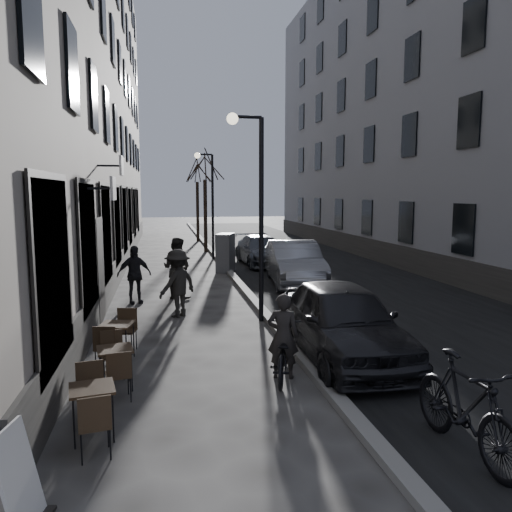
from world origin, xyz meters
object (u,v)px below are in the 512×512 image
object	(u,v)px
tree_near	(205,165)
bicycle	(283,352)
streetlamp_near	(254,195)
pedestrian_near	(177,268)
streetlamp_far	(209,194)
bistro_set_c	(117,338)
moped	(466,407)
pedestrian_mid	(178,283)
tree_far	(197,170)
car_near	(343,321)
bistro_set_b	(115,364)
car_far	(261,250)
car_mid	(294,263)
sign_board	(21,489)
pedestrian_far	(134,275)
bistro_set_a	(93,407)
utility_cabinet	(225,253)

from	to	relation	value
tree_near	bicycle	xyz separation A→B (m)	(-0.28, -18.87, -4.21)
streetlamp_near	pedestrian_near	distance (m)	4.22
streetlamp_far	bistro_set_c	world-z (taller)	streetlamp_far
streetlamp_far	moped	world-z (taller)	streetlamp_far
bistro_set_c	pedestrian_mid	size ratio (longest dim) A/B	0.86
tree_far	car_near	xyz separation A→B (m)	(1.10, -24.08, -3.92)
streetlamp_far	moped	xyz separation A→B (m)	(1.37, -18.80, -2.54)
bistro_set_b	car_far	world-z (taller)	car_far
car_mid	car_far	distance (m)	5.02
tree_far	sign_board	xyz separation A→B (m)	(-3.67, -28.25, -4.25)
tree_near	tree_far	bearing A→B (deg)	90.00
bistro_set_c	car_far	distance (m)	13.21
streetlamp_far	pedestrian_far	xyz separation A→B (m)	(-3.06, -9.33, -2.31)
bistro_set_a	sign_board	size ratio (longest dim) A/B	1.41
pedestrian_mid	car_mid	size ratio (longest dim) A/B	0.38
sign_board	pedestrian_near	world-z (taller)	pedestrian_near
bistro_set_a	pedestrian_mid	size ratio (longest dim) A/B	0.81
bistro_set_a	pedestrian_mid	bearing A→B (deg)	68.25
streetlamp_far	bistro_set_b	bearing A→B (deg)	-100.85
pedestrian_far	car_mid	distance (m)	5.72
utility_cabinet	streetlamp_near	bearing A→B (deg)	-70.40
bistro_set_a	car_near	size ratio (longest dim) A/B	0.33
tree_far	pedestrian_near	distance (m)	18.39
bistro_set_b	pedestrian_far	distance (m)	6.51
streetlamp_near	car_mid	world-z (taller)	streetlamp_near
utility_cabinet	car_mid	xyz separation A→B (m)	(2.02, -3.30, -0.02)
streetlamp_near	bistro_set_c	distance (m)	4.80
car_near	car_far	size ratio (longest dim) A/B	0.99
pedestrian_mid	bistro_set_c	bearing A→B (deg)	28.17
streetlamp_far	car_far	bearing A→B (deg)	-47.54
sign_board	moped	distance (m)	5.00
bistro_set_a	moped	bearing A→B (deg)	-26.03
pedestrian_near	car_far	xyz separation A→B (m)	(3.93, 6.61, -0.29)
pedestrian_near	pedestrian_mid	world-z (taller)	pedestrian_near
bistro_set_b	moped	xyz separation A→B (m)	(4.41, -2.97, 0.20)
bistro_set_b	moped	size ratio (longest dim) A/B	0.69
bistro_set_a	sign_board	xyz separation A→B (m)	(-0.43, -1.75, -0.01)
streetlamp_near	bistro_set_a	xyz separation A→B (m)	(-3.17, -5.50, -2.74)
bicycle	pedestrian_near	distance (m)	7.16
bistro_set_b	car_far	xyz separation A→B (m)	(5.13, 13.53, 0.23)
car_far	bistro_set_c	bearing A→B (deg)	-115.90
tree_near	car_mid	distance (m)	11.25
streetlamp_far	bicycle	xyz separation A→B (m)	(-0.21, -15.87, -2.70)
bistro_set_c	pedestrian_far	distance (m)	5.12
bistro_set_a	sign_board	world-z (taller)	sign_board
pedestrian_mid	car_mid	bearing A→B (deg)	-178.03
streetlamp_far	bicycle	distance (m)	16.10
tree_far	utility_cabinet	distance (m)	13.58
pedestrian_mid	pedestrian_far	xyz separation A→B (m)	(-1.19, 1.83, -0.04)
pedestrian_near	car_far	bearing A→B (deg)	-90.96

